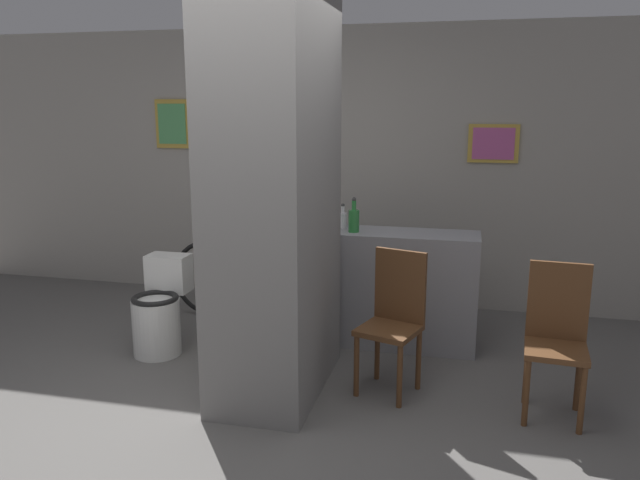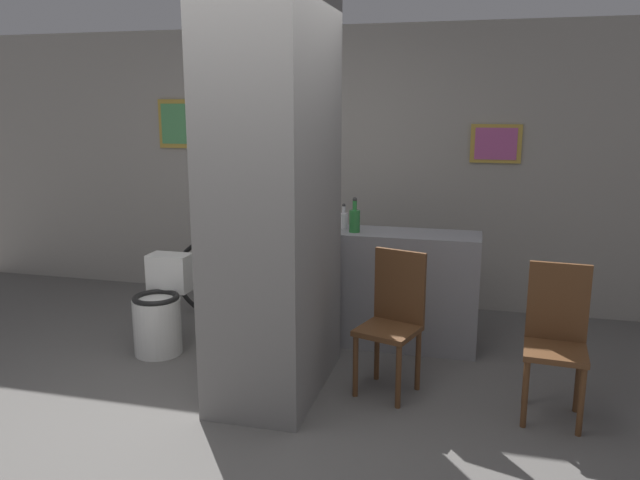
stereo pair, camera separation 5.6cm
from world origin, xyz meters
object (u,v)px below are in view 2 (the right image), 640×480
object	(u,v)px
toilet	(160,311)
chair_near_pillar	(393,317)
bicycle	(263,280)
chair_by_doorway	(556,336)
bottle_tall	(355,220)

from	to	relation	value
toilet	chair_near_pillar	world-z (taller)	chair_near_pillar
chair_near_pillar	bicycle	world-z (taller)	chair_near_pillar
chair_by_doorway	bottle_tall	world-z (taller)	bottle_tall
toilet	bicycle	world-z (taller)	bicycle
chair_near_pillar	bicycle	bearing A→B (deg)	157.53
toilet	chair_by_doorway	world-z (taller)	chair_by_doorway
toilet	chair_near_pillar	distance (m)	1.86
toilet	bottle_tall	bearing A→B (deg)	20.03
toilet	bicycle	size ratio (longest dim) A/B	0.43
chair_by_doorway	bicycle	world-z (taller)	chair_by_doorway
toilet	bottle_tall	world-z (taller)	bottle_tall
chair_near_pillar	chair_by_doorway	bearing A→B (deg)	11.88
chair_by_doorway	bottle_tall	distance (m)	1.73
bicycle	bottle_tall	size ratio (longest dim) A/B	6.15
chair_near_pillar	bottle_tall	size ratio (longest dim) A/B	3.44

